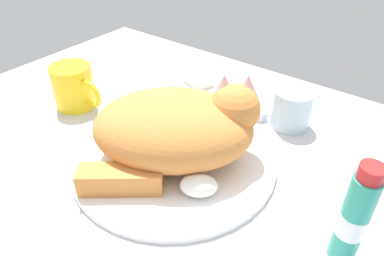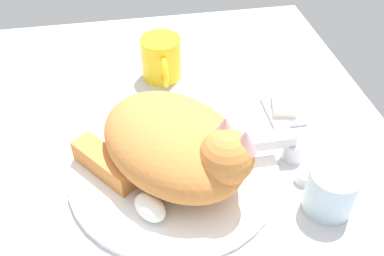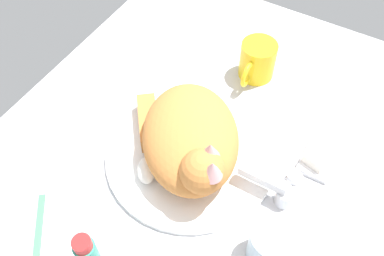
% 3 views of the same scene
% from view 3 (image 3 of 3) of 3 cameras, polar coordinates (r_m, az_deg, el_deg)
% --- Properties ---
extents(ground_plane, '(1.10, 0.83, 0.03)m').
position_cam_3_polar(ground_plane, '(0.89, -0.19, -4.35)').
color(ground_plane, silver).
extents(sink_basin, '(0.34, 0.34, 0.01)m').
position_cam_3_polar(sink_basin, '(0.87, -0.20, -3.61)').
color(sink_basin, white).
rests_on(sink_basin, ground_plane).
extents(faucet, '(0.14, 0.11, 0.06)m').
position_cam_3_polar(faucet, '(0.82, 11.26, -8.24)').
color(faucet, silver).
rests_on(faucet, ground_plane).
extents(cat, '(0.32, 0.31, 0.14)m').
position_cam_3_polar(cat, '(0.82, -0.27, -1.65)').
color(cat, '#D17F3D').
rests_on(cat, sink_basin).
extents(coffee_mug, '(0.12, 0.08, 0.09)m').
position_cam_3_polar(coffee_mug, '(1.01, 8.67, 8.86)').
color(coffee_mug, yellow).
rests_on(coffee_mug, ground_plane).
extents(rinse_cup, '(0.07, 0.07, 0.08)m').
position_cam_3_polar(rinse_cup, '(0.76, 10.35, -15.16)').
color(rinse_cup, silver).
rests_on(rinse_cup, ground_plane).
extents(soap_dish, '(0.09, 0.06, 0.01)m').
position_cam_3_polar(soap_dish, '(0.90, 16.48, -4.07)').
color(soap_dish, white).
rests_on(soap_dish, ground_plane).
extents(soap_bar, '(0.07, 0.06, 0.02)m').
position_cam_3_polar(soap_bar, '(0.89, 16.72, -3.47)').
color(soap_bar, white).
rests_on(soap_bar, soap_dish).
extents(toothbrush, '(0.13, 0.11, 0.02)m').
position_cam_3_polar(toothbrush, '(0.84, -19.90, -13.58)').
color(toothbrush, '#4CB266').
rests_on(toothbrush, ground_plane).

